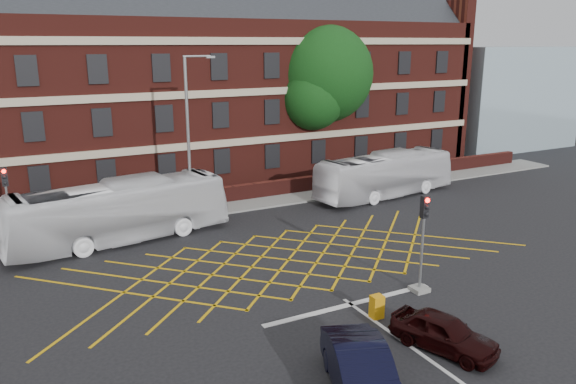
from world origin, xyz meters
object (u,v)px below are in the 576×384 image
bus_right (385,175)px  car_maroon (444,332)px  street_lamp (191,167)px  utility_cabinet (377,307)px  traffic_light_far (10,215)px  bus_left (118,212)px  car_navy (362,372)px  traffic_light_near (422,253)px  deciduous_tree (324,81)px

bus_right → car_maroon: (-10.58, -17.28, -0.88)m
car_maroon → street_lamp: bearing=81.1°
car_maroon → utility_cabinet: 3.05m
traffic_light_far → street_lamp: bearing=-2.6°
bus_left → car_navy: bus_left is taller
car_navy → traffic_light_near: traffic_light_near is taller
traffic_light_near → street_lamp: bearing=112.3°
traffic_light_near → street_lamp: 14.87m
car_navy → bus_left: bearing=121.7°
car_maroon → traffic_light_far: (-12.83, 18.17, 1.12)m
bus_left → car_navy: size_ratio=2.48×
utility_cabinet → deciduous_tree: bearing=63.8°
bus_right → traffic_light_far: 23.43m
car_maroon → car_navy: bearing=172.8°
car_navy → car_maroon: (4.07, 0.85, -0.14)m
utility_cabinet → car_navy: bearing=-131.7°
traffic_light_near → traffic_light_far: (-15.26, 14.10, 0.00)m
traffic_light_far → car_maroon: bearing=-54.8°
bus_right → street_lamp: bearing=80.6°
traffic_light_near → deciduous_tree: bearing=69.7°
bus_left → car_maroon: bearing=-163.2°
traffic_light_far → utility_cabinet: 19.51m
car_navy → utility_cabinet: bearing=68.3°
car_navy → deciduous_tree: size_ratio=0.41×
traffic_light_near → utility_cabinet: bearing=-160.5°
deciduous_tree → utility_cabinet: size_ratio=12.67×
street_lamp → traffic_light_far: bearing=177.4°
deciduous_tree → traffic_light_far: bearing=-164.1°
deciduous_tree → traffic_light_near: 22.72m
deciduous_tree → traffic_light_near: bearing=-110.3°
deciduous_tree → street_lamp: bearing=-152.3°
bus_left → traffic_light_near: size_ratio=2.78×
utility_cabinet → bus_left: bearing=117.3°
bus_left → deciduous_tree: (17.71, 8.13, 5.86)m
car_maroon → deciduous_tree: 27.52m
car_navy → deciduous_tree: (14.11, 25.54, 6.73)m
bus_left → traffic_light_near: bearing=-149.1°
bus_right → deciduous_tree: 9.54m
car_maroon → deciduous_tree: deciduous_tree is taller
traffic_light_near → utility_cabinet: 3.53m
bus_left → deciduous_tree: 20.35m
bus_left → street_lamp: street_lamp is taller
utility_cabinet → traffic_light_near: bearing=19.5°
car_navy → utility_cabinet: 5.13m
car_navy → car_maroon: size_ratio=1.26×
deciduous_tree → bus_right: bearing=-85.8°
deciduous_tree → traffic_light_far: 24.47m
deciduous_tree → traffic_light_near: size_ratio=2.76×
bus_right → traffic_light_far: traffic_light_far is taller
car_maroon → traffic_light_far: traffic_light_far is taller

